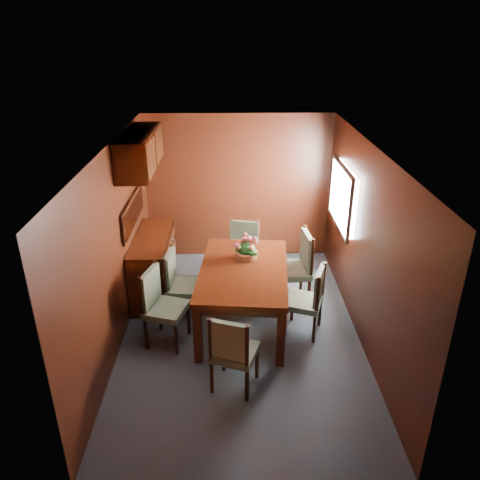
{
  "coord_description": "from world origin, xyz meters",
  "views": [
    {
      "loc": [
        -0.11,
        -5.03,
        3.64
      ],
      "look_at": [
        0.0,
        0.55,
        1.05
      ],
      "focal_mm": 35.0,
      "sensor_mm": 36.0,
      "label": 1
    }
  ],
  "objects_px": {
    "sideboard": "(153,265)",
    "chair_head": "(232,350)",
    "dining_table": "(244,277)",
    "flower_centerpiece": "(246,247)",
    "chair_right_near": "(310,297)",
    "chair_left_near": "(160,302)"
  },
  "relations": [
    {
      "from": "sideboard",
      "to": "flower_centerpiece",
      "type": "xyz_separation_m",
      "value": [
        1.33,
        -0.52,
        0.53
      ]
    },
    {
      "from": "chair_right_near",
      "to": "flower_centerpiece",
      "type": "distance_m",
      "value": 1.04
    },
    {
      "from": "sideboard",
      "to": "flower_centerpiece",
      "type": "relative_size",
      "value": 4.37
    },
    {
      "from": "dining_table",
      "to": "sideboard",
      "type": "bearing_deg",
      "value": 152.62
    },
    {
      "from": "dining_table",
      "to": "flower_centerpiece",
      "type": "distance_m",
      "value": 0.41
    },
    {
      "from": "sideboard",
      "to": "dining_table",
      "type": "bearing_deg",
      "value": -32.39
    },
    {
      "from": "chair_right_near",
      "to": "chair_head",
      "type": "relative_size",
      "value": 0.98
    },
    {
      "from": "chair_left_near",
      "to": "chair_head",
      "type": "distance_m",
      "value": 1.25
    },
    {
      "from": "sideboard",
      "to": "chair_right_near",
      "type": "relative_size",
      "value": 1.49
    },
    {
      "from": "dining_table",
      "to": "chair_left_near",
      "type": "xyz_separation_m",
      "value": [
        -1.03,
        -0.35,
        -0.15
      ]
    },
    {
      "from": "flower_centerpiece",
      "to": "dining_table",
      "type": "bearing_deg",
      "value": -98.62
    },
    {
      "from": "dining_table",
      "to": "chair_left_near",
      "type": "relative_size",
      "value": 1.84
    },
    {
      "from": "dining_table",
      "to": "chair_right_near",
      "type": "height_order",
      "value": "chair_right_near"
    },
    {
      "from": "chair_right_near",
      "to": "sideboard",
      "type": "bearing_deg",
      "value": 84.24
    },
    {
      "from": "dining_table",
      "to": "flower_centerpiece",
      "type": "height_order",
      "value": "flower_centerpiece"
    },
    {
      "from": "chair_right_near",
      "to": "chair_head",
      "type": "height_order",
      "value": "chair_head"
    },
    {
      "from": "sideboard",
      "to": "chair_head",
      "type": "bearing_deg",
      "value": -61.13
    },
    {
      "from": "dining_table",
      "to": "chair_right_near",
      "type": "relative_size",
      "value": 1.96
    },
    {
      "from": "chair_left_near",
      "to": "chair_right_near",
      "type": "bearing_deg",
      "value": 110.88
    },
    {
      "from": "chair_left_near",
      "to": "flower_centerpiece",
      "type": "bearing_deg",
      "value": 138.11
    },
    {
      "from": "sideboard",
      "to": "chair_head",
      "type": "height_order",
      "value": "chair_head"
    },
    {
      "from": "chair_left_near",
      "to": "chair_head",
      "type": "height_order",
      "value": "chair_left_near"
    }
  ]
}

